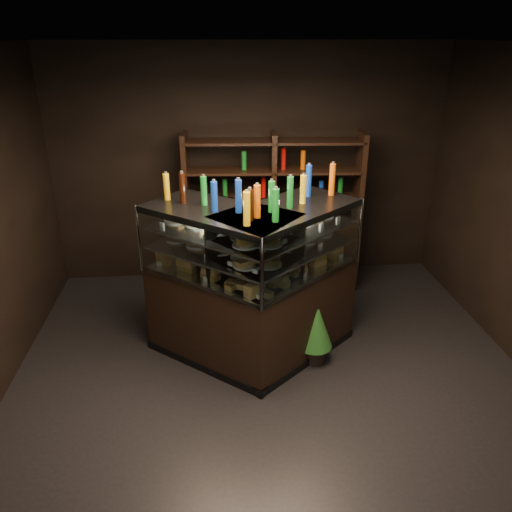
# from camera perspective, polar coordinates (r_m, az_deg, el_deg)

# --- Properties ---
(ground) EXTENTS (5.00, 5.00, 0.00)m
(ground) POSITION_cam_1_polar(r_m,az_deg,el_deg) (4.93, 1.90, -14.37)
(ground) COLOR black
(ground) RESTS_ON ground
(room_shell) EXTENTS (5.02, 5.02, 3.01)m
(room_shell) POSITION_cam_1_polar(r_m,az_deg,el_deg) (4.02, 2.28, 7.82)
(room_shell) COLOR black
(room_shell) RESTS_ON ground
(display_case) EXTENTS (2.23, 1.51, 1.60)m
(display_case) POSITION_cam_1_polar(r_m,az_deg,el_deg) (5.06, -0.28, -5.99)
(display_case) COLOR black
(display_case) RESTS_ON ground
(food_display) EXTENTS (1.79, 0.98, 0.49)m
(food_display) POSITION_cam_1_polar(r_m,az_deg,el_deg) (4.75, -0.29, 1.27)
(food_display) COLOR #B38C40
(food_display) RESTS_ON display_case
(bottles_top) EXTENTS (1.61, 0.83, 0.30)m
(bottles_top) POSITION_cam_1_polar(r_m,az_deg,el_deg) (4.58, -0.31, 7.15)
(bottles_top) COLOR #147223
(bottles_top) RESTS_ON display_case
(potted_conifer) EXTENTS (0.36, 0.36, 0.77)m
(potted_conifer) POSITION_cam_1_polar(r_m,az_deg,el_deg) (5.03, 6.81, -7.64)
(potted_conifer) COLOR black
(potted_conifer) RESTS_ON ground
(back_shelving) EXTENTS (2.20, 0.56, 2.00)m
(back_shelving) POSITION_cam_1_polar(r_m,az_deg,el_deg) (6.41, 1.89, 1.62)
(back_shelving) COLOR black
(back_shelving) RESTS_ON ground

